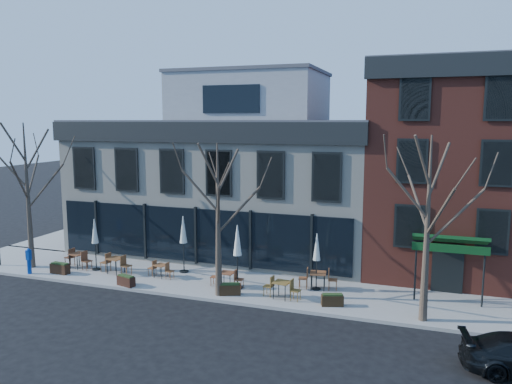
% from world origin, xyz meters
% --- Properties ---
extents(ground, '(120.00, 120.00, 0.00)m').
position_xyz_m(ground, '(0.00, 0.00, 0.00)').
color(ground, black).
rests_on(ground, ground).
extents(sidewalk_front, '(33.50, 4.70, 0.15)m').
position_xyz_m(sidewalk_front, '(3.25, -2.15, 0.07)').
color(sidewalk_front, gray).
rests_on(sidewalk_front, ground).
extents(sidewalk_side, '(4.50, 12.00, 0.15)m').
position_xyz_m(sidewalk_side, '(-11.25, 6.00, 0.07)').
color(sidewalk_side, gray).
rests_on(sidewalk_side, ground).
extents(corner_building, '(18.39, 10.39, 11.10)m').
position_xyz_m(corner_building, '(0.07, 5.07, 4.72)').
color(corner_building, beige).
rests_on(corner_building, ground).
extents(red_brick_building, '(8.20, 11.78, 11.18)m').
position_xyz_m(red_brick_building, '(13.00, 4.98, 5.64)').
color(red_brick_building, brown).
rests_on(red_brick_building, ground).
extents(tree_corner, '(3.93, 3.98, 7.92)m').
position_xyz_m(tree_corner, '(-8.49, -3.20, 4.25)').
color(tree_corner, '#382B21').
rests_on(tree_corner, sidewalk_front).
extents(tree_mid, '(3.50, 3.55, 7.04)m').
position_xyz_m(tree_mid, '(3.01, -3.90, 3.79)').
color(tree_mid, '#382B21').
rests_on(tree_mid, sidewalk_front).
extents(tree_right, '(3.72, 3.77, 7.48)m').
position_xyz_m(tree_right, '(12.01, -3.90, 4.02)').
color(tree_right, '#382B21').
rests_on(tree_right, sidewalk_front).
extents(call_box, '(0.28, 0.28, 1.40)m').
position_xyz_m(call_box, '(-7.75, -4.20, 0.89)').
color(call_box, '#0C3A9D').
rests_on(call_box, sidewalk_front).
extents(cafe_set_0, '(1.96, 0.91, 1.00)m').
position_xyz_m(cafe_set_0, '(-5.99, -2.49, 0.67)').
color(cafe_set_0, brown).
rests_on(cafe_set_0, sidewalk_front).
extents(cafe_set_1, '(1.98, 0.88, 1.02)m').
position_xyz_m(cafe_set_1, '(-3.47, -2.64, 0.67)').
color(cafe_set_1, brown).
rests_on(cafe_set_1, sidewalk_front).
extents(cafe_set_2, '(1.59, 0.71, 0.82)m').
position_xyz_m(cafe_set_2, '(-0.88, -2.45, 0.57)').
color(cafe_set_2, brown).
rests_on(cafe_set_2, sidewalk_front).
extents(cafe_set_3, '(1.69, 0.68, 0.89)m').
position_xyz_m(cafe_set_3, '(2.93, -2.73, 0.61)').
color(cafe_set_3, brown).
rests_on(cafe_set_3, sidewalk_front).
extents(cafe_set_4, '(1.84, 0.82, 0.95)m').
position_xyz_m(cafe_set_4, '(5.89, -3.36, 0.64)').
color(cafe_set_4, brown).
rests_on(cafe_set_4, sidewalk_front).
extents(cafe_set_5, '(1.94, 0.87, 1.00)m').
position_xyz_m(cafe_set_5, '(7.17, -1.58, 0.66)').
color(cafe_set_5, brown).
rests_on(cafe_set_5, sidewalk_front).
extents(umbrella_0, '(0.45, 0.45, 2.81)m').
position_xyz_m(umbrella_0, '(-4.84, -2.46, 2.13)').
color(umbrella_0, black).
rests_on(umbrella_0, sidewalk_front).
extents(umbrella_2, '(0.49, 0.49, 3.04)m').
position_xyz_m(umbrella_2, '(-0.16, -1.26, 2.29)').
color(umbrella_2, black).
rests_on(umbrella_2, sidewalk_front).
extents(umbrella_3, '(0.50, 0.50, 3.12)m').
position_xyz_m(umbrella_3, '(3.49, -2.75, 2.35)').
color(umbrella_3, black).
rests_on(umbrella_3, sidewalk_front).
extents(umbrella_4, '(0.44, 0.44, 2.75)m').
position_xyz_m(umbrella_4, '(7.11, -1.68, 2.09)').
color(umbrella_4, black).
rests_on(umbrella_4, sidewalk_front).
extents(planter_0, '(1.05, 0.46, 0.58)m').
position_xyz_m(planter_0, '(-6.25, -3.64, 0.44)').
color(planter_0, black).
rests_on(planter_0, sidewalk_front).
extents(planter_1, '(1.01, 0.61, 0.53)m').
position_xyz_m(planter_1, '(-1.81, -4.20, 0.41)').
color(planter_1, black).
rests_on(planter_1, sidewalk_front).
extents(planter_2, '(1.05, 0.74, 0.55)m').
position_xyz_m(planter_2, '(3.49, -3.70, 0.42)').
color(planter_2, black).
rests_on(planter_2, sidewalk_front).
extents(planter_3, '(1.02, 0.67, 0.53)m').
position_xyz_m(planter_3, '(8.23, -3.52, 0.41)').
color(planter_3, black).
rests_on(planter_3, sidewalk_front).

